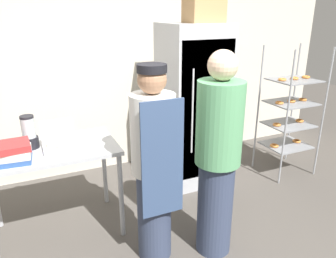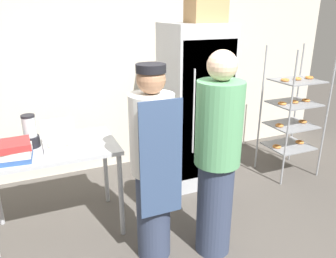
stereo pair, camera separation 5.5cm
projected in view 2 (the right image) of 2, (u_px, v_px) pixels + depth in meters
back_wall at (121, 61)px, 4.19m from camera, size 6.40×0.12×2.82m
refrigerator at (194, 107)px, 3.87m from camera, size 0.69×0.71×1.89m
baking_rack at (293, 113)px, 4.10m from camera, size 0.61×0.53×1.63m
prep_counter at (52, 157)px, 2.96m from camera, size 1.15×0.71×0.87m
donut_box at (60, 144)px, 2.86m from camera, size 0.29×0.21×0.25m
blender_pitcher at (30, 133)px, 2.88m from camera, size 0.15×0.15×0.30m
binder_stack at (13, 151)px, 2.64m from camera, size 0.29×0.27×0.16m
cardboard_storage_box at (206, 9)px, 3.47m from camera, size 0.40×0.30×0.28m
person_baker at (153, 165)px, 2.60m from camera, size 0.35×0.37×1.66m
person_customer at (217, 158)px, 2.65m from camera, size 0.37×0.37×1.75m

